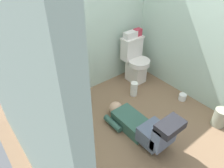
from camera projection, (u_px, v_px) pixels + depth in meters
ground_plane at (129, 127)px, 2.81m from camera, size 2.82×3.03×0.04m
wall_back at (79, 15)px, 2.77m from camera, size 2.48×0.08×2.40m
wall_left at (11, 86)px, 1.49m from camera, size 0.08×2.03×2.40m
wall_right at (203, 17)px, 2.70m from camera, size 0.08×2.03×2.40m
toilet at (135, 61)px, 3.47m from camera, size 0.36×0.46×0.75m
vanity_cabinet at (49, 98)px, 2.60m from camera, size 0.60×0.53×0.82m
faucet at (37, 62)px, 2.43m from camera, size 0.02×0.02×0.10m
person_plumber at (142, 126)px, 2.55m from camera, size 0.39×1.06×0.52m
tissue_box at (130, 35)px, 3.25m from camera, size 0.22×0.11×0.10m
toiletry_bag at (138, 32)px, 3.32m from camera, size 0.12×0.09×0.11m
soap_dispenser at (20, 67)px, 2.31m from camera, size 0.06×0.06×0.17m
bottle_amber at (26, 63)px, 2.37m from camera, size 0.06×0.06×0.14m
bottle_green at (35, 65)px, 2.38m from camera, size 0.05×0.05×0.10m
bottle_blue at (39, 59)px, 2.44m from camera, size 0.05×0.05×0.14m
trash_can at (220, 118)px, 2.74m from camera, size 0.17×0.17×0.25m
paper_towel_roll at (134, 89)px, 3.26m from camera, size 0.11×0.11×0.23m
toilet_paper_roll at (182, 97)px, 3.20m from camera, size 0.11×0.11×0.10m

